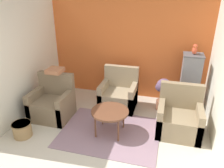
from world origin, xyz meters
TOP-DOWN VIEW (x-y plane):
  - wall_back_accent at (0.00, 3.04)m, footprint 4.22×0.06m
  - wall_left at (-2.08, 1.51)m, footprint 0.06×3.01m
  - area_rug at (0.06, 1.14)m, footprint 2.03×1.56m
  - coffee_table at (0.06, 1.14)m, footprint 0.76×0.76m
  - armchair_left at (-1.41, 1.41)m, footprint 0.87×0.77m
  - armchair_right at (1.42, 1.54)m, footprint 0.87×0.77m
  - armchair_middle at (-0.03, 2.27)m, footprint 0.87×0.77m
  - birdcage at (1.62, 2.57)m, footprint 0.52×0.52m
  - parrot at (1.62, 2.57)m, footprint 0.11×0.20m
  - potted_plant at (1.04, 2.42)m, footprint 0.39×0.35m
  - wicker_basket at (-1.63, 0.56)m, footprint 0.38×0.38m
  - throw_pillow at (-1.41, 1.69)m, footprint 0.34×0.34m

SIDE VIEW (x-z plane):
  - area_rug at x=0.06m, z-range 0.00..0.01m
  - wicker_basket at x=-1.63m, z-range 0.01..0.31m
  - armchair_left at x=-1.41m, z-range -0.18..0.82m
  - armchair_right at x=1.42m, z-range -0.18..0.82m
  - armchair_middle at x=-0.03m, z-range -0.18..0.82m
  - coffee_table at x=0.06m, z-range 0.22..0.75m
  - potted_plant at x=1.04m, z-range 0.09..0.90m
  - birdcage at x=1.62m, z-range -0.02..1.40m
  - throw_pillow at x=-1.41m, z-range 1.00..1.10m
  - wall_back_accent at x=0.00m, z-range 0.00..2.72m
  - wall_left at x=-2.08m, z-range 0.00..2.72m
  - parrot at x=1.62m, z-range 1.41..1.65m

